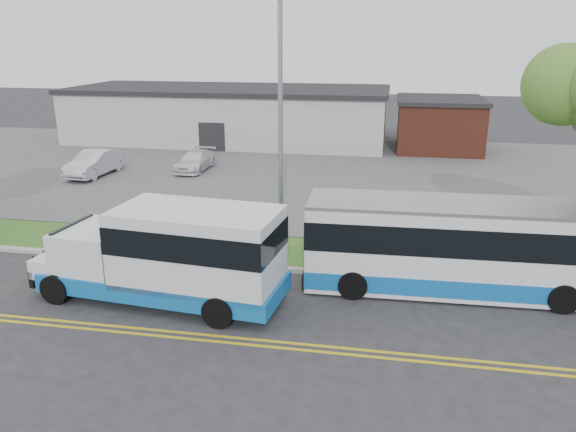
% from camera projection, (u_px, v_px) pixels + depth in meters
% --- Properties ---
extents(ground, '(140.00, 140.00, 0.00)m').
position_uv_depth(ground, '(184.00, 276.00, 20.08)').
color(ground, '#28282B').
rests_on(ground, ground).
extents(lane_line_north, '(70.00, 0.12, 0.01)m').
position_uv_depth(lane_line_north, '(137.00, 328.00, 16.48)').
color(lane_line_north, gold).
rests_on(lane_line_north, ground).
extents(lane_line_south, '(70.00, 0.12, 0.01)m').
position_uv_depth(lane_line_south, '(133.00, 333.00, 16.20)').
color(lane_line_south, gold).
rests_on(lane_line_south, ground).
extents(curb, '(80.00, 0.30, 0.15)m').
position_uv_depth(curb, '(194.00, 263.00, 21.09)').
color(curb, '#9E9B93').
rests_on(curb, ground).
extents(verge, '(80.00, 3.30, 0.10)m').
position_uv_depth(verge, '(209.00, 247.00, 22.79)').
color(verge, '#2A541C').
rests_on(verge, ground).
extents(parking_lot, '(80.00, 25.00, 0.10)m').
position_uv_depth(parking_lot, '(278.00, 170.00, 36.00)').
color(parking_lot, '#4C4C4F').
rests_on(parking_lot, ground).
extents(commercial_building, '(25.40, 10.40, 4.35)m').
position_uv_depth(commercial_building, '(230.00, 114.00, 45.75)').
color(commercial_building, '#9E9E99').
rests_on(commercial_building, ground).
extents(brick_wing, '(6.30, 7.30, 3.90)m').
position_uv_depth(brick_wing, '(439.00, 124.00, 42.02)').
color(brick_wing, brown).
rests_on(brick_wing, ground).
extents(streetlight_near, '(0.35, 1.53, 9.50)m').
position_uv_depth(streetlight_near, '(280.00, 121.00, 20.53)').
color(streetlight_near, gray).
rests_on(streetlight_near, verge).
extents(shuttle_bus, '(8.45, 3.48, 3.16)m').
position_uv_depth(shuttle_bus, '(175.00, 252.00, 17.72)').
color(shuttle_bus, '#0F5AA6').
rests_on(shuttle_bus, ground).
extents(transit_bus, '(11.11, 2.93, 3.07)m').
position_uv_depth(transit_bus, '(474.00, 248.00, 18.46)').
color(transit_bus, silver).
rests_on(transit_bus, ground).
extents(parked_car_a, '(1.90, 4.71, 1.52)m').
position_uv_depth(parked_car_a, '(95.00, 163.00, 34.15)').
color(parked_car_a, silver).
rests_on(parked_car_a, parking_lot).
extents(parked_car_b, '(1.75, 4.16, 1.20)m').
position_uv_depth(parked_car_b, '(195.00, 161.00, 35.52)').
color(parked_car_b, white).
rests_on(parked_car_b, parking_lot).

